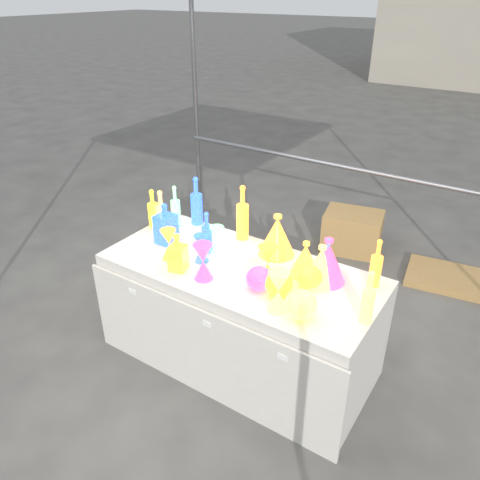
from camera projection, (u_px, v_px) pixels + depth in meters
The scene contains 29 objects.
ground at pixel (240, 356), 3.35m from camera, with size 80.00×80.00×0.00m, color slate.
display_table at pixel (239, 315), 3.16m from camera, with size 1.84×0.83×0.75m.
cardboard_box_closed at pixel (352, 232), 4.61m from camera, with size 0.55×0.40×0.40m, color tan.
cardboard_box_flat at pixel (449, 278), 4.18m from camera, with size 0.72×0.51×0.06m, color tan.
bottle_0 at pixel (153, 208), 3.42m from camera, with size 0.08×0.08×0.30m, color #B92E11, non-canonical shape.
bottle_1 at pixel (196, 201), 3.45m from camera, with size 0.09×0.09×0.37m, color #1C9A5A, non-canonical shape.
bottle_2 at pixel (243, 212), 3.24m from camera, with size 0.09×0.09×0.40m, color yellow, non-canonical shape.
bottle_4 at pixel (161, 213), 3.32m from camera, with size 0.08×0.08×0.34m, color #168D77, non-canonical shape.
bottle_5 at pixel (175, 206), 3.43m from camera, with size 0.07×0.07×0.32m, color #C828A2, non-canonical shape.
bottle_7 at pixel (207, 232), 3.09m from camera, with size 0.07×0.07×0.30m, color #1C9A5A, non-canonical shape.
decanter_1 at pixel (178, 252), 2.91m from camera, with size 0.10×0.10×0.26m, color yellow, non-canonical shape.
decanter_2 at pixel (166, 223), 3.21m from camera, with size 0.13×0.13×0.30m, color #1C9A5A, non-canonical shape.
hourglass_0 at pixel (169, 244), 3.04m from camera, with size 0.10×0.10×0.21m, color yellow, non-canonical shape.
hourglass_1 at pixel (203, 262), 2.82m from camera, with size 0.12×0.12×0.24m, color blue, non-canonical shape.
hourglass_2 at pixel (278, 291), 2.55m from camera, with size 0.12×0.12×0.24m, color #168D77, non-canonical shape.
hourglass_3 at pixel (217, 240), 3.10m from camera, with size 0.10×0.10×0.20m, color #C828A2, non-canonical shape.
hourglass_4 at pixel (268, 264), 2.80m from camera, with size 0.12×0.12×0.24m, color #B92E11, non-canonical shape.
hourglass_5 at pixel (201, 249), 3.01m from camera, with size 0.09×0.09×0.19m, color #1C9A5A, non-canonical shape.
globe_0 at pixel (279, 284), 2.70m from camera, with size 0.17×0.17×0.13m, color #B92E11, non-canonical shape.
globe_1 at pixel (301, 306), 2.51m from camera, with size 0.18×0.18×0.14m, color #168D77, non-canonical shape.
globe_2 at pixel (310, 278), 2.77m from camera, with size 0.16×0.16×0.13m, color yellow, non-canonical shape.
globe_3 at pixel (259, 280), 2.75m from camera, with size 0.16×0.16×0.13m, color blue, non-canonical shape.
lampshade_0 at pixel (277, 235), 3.07m from camera, with size 0.25×0.25×0.29m, color #E5FD35, non-canonical shape.
lampshade_1 at pixel (305, 259), 2.86m from camera, with size 0.19×0.19×0.23m, color #E5FD35, non-canonical shape.
lampshade_2 at pixel (327, 260), 2.79m from camera, with size 0.24×0.24×0.28m, color blue, non-canonical shape.
lampshade_3 at pixel (321, 264), 2.78m from camera, with size 0.21×0.21×0.25m, color #168D77, non-canonical shape.
bottle_8 at pixel (327, 260), 2.79m from camera, with size 0.07×0.07×0.29m, color #1C9A5A, non-canonical shape.
bottle_9 at pixel (377, 263), 2.74m from camera, with size 0.07×0.07×0.31m, color yellow, non-canonical shape.
bottle_11 at pixel (368, 297), 2.44m from camera, with size 0.07×0.07×0.31m, color #168D77, non-canonical shape.
Camera 1 is at (1.39, -2.12, 2.33)m, focal length 35.00 mm.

